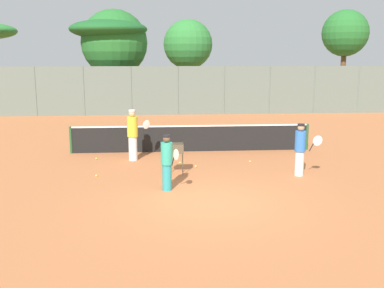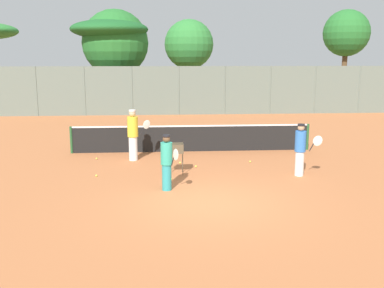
{
  "view_description": "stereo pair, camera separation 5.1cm",
  "coord_description": "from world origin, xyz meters",
  "px_view_note": "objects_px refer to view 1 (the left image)",
  "views": [
    {
      "loc": [
        -1.33,
        -11.22,
        3.81
      ],
      "look_at": [
        -0.24,
        2.96,
        1.0
      ],
      "focal_mm": 42.0,
      "sensor_mm": 36.0,
      "label": 1
    },
    {
      "loc": [
        -1.28,
        -11.23,
        3.81
      ],
      "look_at": [
        -0.24,
        2.96,
        1.0
      ],
      "focal_mm": 42.0,
      "sensor_mm": 36.0,
      "label": 2
    }
  ],
  "objects_px": {
    "ball_cart": "(174,151)",
    "tennis_net": "(191,138)",
    "player_white_outfit": "(300,149)",
    "player_red_cap": "(133,134)",
    "player_yellow_shirt": "(167,162)"
  },
  "relations": [
    {
      "from": "player_red_cap",
      "to": "player_yellow_shirt",
      "type": "xyz_separation_m",
      "value": [
        1.17,
        -3.87,
        -0.13
      ]
    },
    {
      "from": "tennis_net",
      "to": "ball_cart",
      "type": "height_order",
      "value": "tennis_net"
    },
    {
      "from": "player_white_outfit",
      "to": "player_yellow_shirt",
      "type": "relative_size",
      "value": 1.04
    },
    {
      "from": "ball_cart",
      "to": "player_red_cap",
      "type": "bearing_deg",
      "value": 124.33
    },
    {
      "from": "player_white_outfit",
      "to": "ball_cart",
      "type": "height_order",
      "value": "player_white_outfit"
    },
    {
      "from": "player_red_cap",
      "to": "player_yellow_shirt",
      "type": "distance_m",
      "value": 4.05
    },
    {
      "from": "player_white_outfit",
      "to": "player_red_cap",
      "type": "xyz_separation_m",
      "value": [
        -5.46,
        2.59,
        0.1
      ]
    },
    {
      "from": "player_white_outfit",
      "to": "ball_cart",
      "type": "bearing_deg",
      "value": -159.32
    },
    {
      "from": "tennis_net",
      "to": "player_yellow_shirt",
      "type": "relative_size",
      "value": 5.97
    },
    {
      "from": "ball_cart",
      "to": "tennis_net",
      "type": "bearing_deg",
      "value": 76.74
    },
    {
      "from": "player_white_outfit",
      "to": "player_red_cap",
      "type": "distance_m",
      "value": 6.04
    },
    {
      "from": "tennis_net",
      "to": "ball_cart",
      "type": "bearing_deg",
      "value": -103.26
    },
    {
      "from": "tennis_net",
      "to": "player_yellow_shirt",
      "type": "xyz_separation_m",
      "value": [
        -1.09,
        -5.24,
        0.28
      ]
    },
    {
      "from": "tennis_net",
      "to": "player_red_cap",
      "type": "xyz_separation_m",
      "value": [
        -2.25,
        -1.37,
        0.42
      ]
    },
    {
      "from": "player_white_outfit",
      "to": "ball_cart",
      "type": "xyz_separation_m",
      "value": [
        -4.02,
        0.49,
        -0.1
      ]
    }
  ]
}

